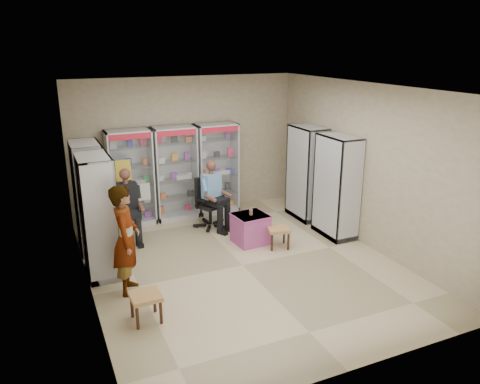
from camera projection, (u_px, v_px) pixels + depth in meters
name	position (u px, v px, depth m)	size (l,w,h in m)	color
floor	(243.00, 265.00, 8.07)	(6.00, 6.00, 0.00)	tan
room_shell	(243.00, 154.00, 7.47)	(5.02, 6.02, 3.01)	tan
cabinet_back_left	(131.00, 178.00, 9.63)	(0.90, 0.50, 2.00)	#AEAFB5
cabinet_back_mid	(175.00, 173.00, 10.00)	(0.90, 0.50, 2.00)	#ABACB2
cabinet_back_right	(217.00, 169.00, 10.37)	(0.90, 0.50, 2.00)	#B5B9BD
cabinet_right_far	(307.00, 173.00, 10.02)	(0.50, 0.90, 2.00)	#A3A7AA
cabinet_right_near	(337.00, 187.00, 9.06)	(0.50, 0.90, 2.00)	#A0A3A7
cabinet_left_far	(90.00, 197.00, 8.46)	(0.50, 0.90, 2.00)	#B3B5BB
cabinet_left_near	(98.00, 216.00, 7.51)	(0.50, 0.90, 2.00)	#A3A4AA
wooden_chair	(127.00, 215.00, 9.06)	(0.42, 0.42, 0.94)	#2F2112
seated_customer	(127.00, 206.00, 8.96)	(0.44, 0.60, 1.34)	black
office_chair	(210.00, 203.00, 9.61)	(0.58, 0.58, 1.05)	black
seated_shopkeeper	(211.00, 197.00, 9.52)	(0.44, 0.61, 1.34)	#70A5DE
pink_trunk	(250.00, 229.00, 8.90)	(0.59, 0.57, 0.57)	#B4487D
tea_glass	(251.00, 212.00, 8.79)	(0.07, 0.07, 0.11)	#582C07
woven_stool_a	(278.00, 237.00, 8.73)	(0.39, 0.39, 0.39)	#A26F44
woven_stool_b	(146.00, 307.00, 6.41)	(0.40, 0.40, 0.40)	#A86E47
standing_man	(126.00, 240.00, 6.99)	(0.62, 0.41, 1.70)	#959597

